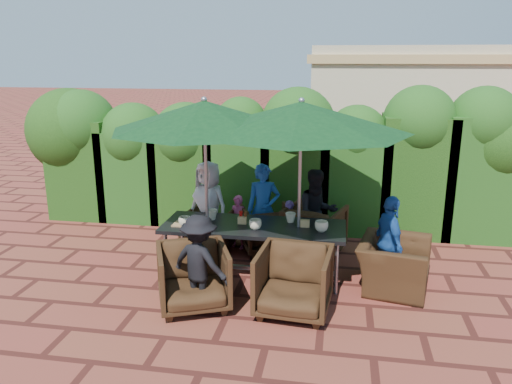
% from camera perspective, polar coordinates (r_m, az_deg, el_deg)
% --- Properties ---
extents(ground, '(80.00, 80.00, 0.00)m').
position_cam_1_polar(ground, '(7.01, -1.37, -9.68)').
color(ground, maroon).
rests_on(ground, ground).
extents(dining_table, '(2.46, 0.90, 0.75)m').
position_cam_1_polar(dining_table, '(6.79, -0.27, -4.38)').
color(dining_table, black).
rests_on(dining_table, ground).
extents(umbrella_left, '(2.49, 2.49, 2.46)m').
position_cam_1_polar(umbrella_left, '(6.55, -5.91, 8.66)').
color(umbrella_left, gray).
rests_on(umbrella_left, ground).
extents(umbrella_right, '(2.81, 2.81, 2.46)m').
position_cam_1_polar(umbrella_right, '(6.39, 5.19, 8.52)').
color(umbrella_right, gray).
rests_on(umbrella_right, ground).
extents(chair_far_left, '(0.77, 0.73, 0.71)m').
position_cam_1_polar(chair_far_left, '(7.97, -5.06, -3.85)').
color(chair_far_left, black).
rests_on(chair_far_left, ground).
extents(chair_far_mid, '(0.96, 0.94, 0.78)m').
position_cam_1_polar(chair_far_mid, '(7.79, 1.35, -4.02)').
color(chair_far_mid, black).
rests_on(chair_far_mid, ground).
extents(chair_far_right, '(1.02, 0.98, 0.85)m').
position_cam_1_polar(chair_far_right, '(7.70, 6.67, -4.07)').
color(chair_far_right, black).
rests_on(chair_far_right, ground).
extents(chair_near_left, '(1.06, 1.03, 0.85)m').
position_cam_1_polar(chair_near_left, '(6.13, -7.18, -9.29)').
color(chair_near_left, black).
rests_on(chair_near_left, ground).
extents(chair_near_right, '(0.91, 0.86, 0.87)m').
position_cam_1_polar(chair_near_right, '(5.96, 4.35, -9.83)').
color(chair_near_right, black).
rests_on(chair_near_right, ground).
extents(chair_end_right, '(0.83, 1.10, 0.87)m').
position_cam_1_polar(chair_end_right, '(6.79, 15.50, -7.14)').
color(chair_end_right, black).
rests_on(chair_end_right, ground).
extents(adult_far_left, '(0.80, 0.64, 1.41)m').
position_cam_1_polar(adult_far_left, '(7.80, -5.43, -1.59)').
color(adult_far_left, silver).
rests_on(adult_far_left, ground).
extents(adult_far_mid, '(0.58, 0.50, 1.39)m').
position_cam_1_polar(adult_far_mid, '(7.64, 0.85, -1.96)').
color(adult_far_mid, '#1C4D9B').
rests_on(adult_far_mid, ground).
extents(adult_far_right, '(0.75, 0.62, 1.35)m').
position_cam_1_polar(adult_far_right, '(7.57, 6.97, -2.43)').
color(adult_far_right, black).
rests_on(adult_far_right, ground).
extents(adult_near_left, '(0.83, 0.58, 1.18)m').
position_cam_1_polar(adult_near_left, '(6.00, -6.46, -8.04)').
color(adult_near_left, black).
rests_on(adult_near_left, ground).
extents(adult_end_right, '(0.56, 0.80, 1.24)m').
position_cam_1_polar(adult_end_right, '(6.76, 14.97, -5.52)').
color(adult_end_right, '#1C4D9B').
rests_on(adult_end_right, ground).
extents(child_left, '(0.37, 0.34, 0.86)m').
position_cam_1_polar(child_left, '(7.89, -2.07, -3.44)').
color(child_left, '#D34A88').
rests_on(child_left, ground).
extents(child_right, '(0.31, 0.26, 0.83)m').
position_cam_1_polar(child_right, '(7.71, 3.83, -4.02)').
color(child_right, '#8051B1').
rests_on(child_right, ground).
extents(pedestrian_a, '(1.63, 1.55, 1.78)m').
position_cam_1_polar(pedestrian_a, '(10.71, 12.93, 3.71)').
color(pedestrian_a, green).
rests_on(pedestrian_a, ground).
extents(pedestrian_b, '(0.99, 0.83, 1.78)m').
position_cam_1_polar(pedestrian_b, '(10.93, 16.76, 3.68)').
color(pedestrian_b, '#D34A88').
rests_on(pedestrian_b, ground).
extents(pedestrian_c, '(1.28, 0.71, 1.90)m').
position_cam_1_polar(pedestrian_c, '(10.79, 19.55, 3.65)').
color(pedestrian_c, '#96989E').
rests_on(pedestrian_c, ground).
extents(cup_a, '(0.17, 0.17, 0.13)m').
position_cam_1_polar(cup_a, '(6.77, -8.15, -3.35)').
color(cup_a, beige).
rests_on(cup_a, dining_table).
extents(cup_b, '(0.15, 0.15, 0.14)m').
position_cam_1_polar(cup_b, '(6.99, -5.06, -2.58)').
color(cup_b, beige).
rests_on(cup_b, dining_table).
extents(cup_c, '(0.17, 0.17, 0.13)m').
position_cam_1_polar(cup_c, '(6.58, -0.08, -3.72)').
color(cup_c, beige).
rests_on(cup_c, dining_table).
extents(cup_d, '(0.14, 0.14, 0.13)m').
position_cam_1_polar(cup_d, '(6.87, 3.97, -2.93)').
color(cup_d, beige).
rests_on(cup_d, dining_table).
extents(cup_e, '(0.18, 0.18, 0.14)m').
position_cam_1_polar(cup_e, '(6.55, 7.50, -3.90)').
color(cup_e, beige).
rests_on(cup_e, dining_table).
extents(ketchup_bottle, '(0.04, 0.04, 0.17)m').
position_cam_1_polar(ketchup_bottle, '(6.83, -1.73, -2.85)').
color(ketchup_bottle, '#B20C0A').
rests_on(ketchup_bottle, dining_table).
extents(sauce_bottle, '(0.04, 0.04, 0.17)m').
position_cam_1_polar(sauce_bottle, '(6.81, -1.20, -2.92)').
color(sauce_bottle, '#4C230C').
rests_on(sauce_bottle, dining_table).
extents(serving_tray, '(0.35, 0.25, 0.02)m').
position_cam_1_polar(serving_tray, '(6.84, -7.95, -3.64)').
color(serving_tray, '#9B764B').
rests_on(serving_tray, dining_table).
extents(number_block_left, '(0.12, 0.06, 0.10)m').
position_cam_1_polar(number_block_left, '(6.80, -1.58, -3.25)').
color(number_block_left, tan).
rests_on(number_block_left, dining_table).
extents(number_block_right, '(0.12, 0.06, 0.10)m').
position_cam_1_polar(number_block_right, '(6.70, 5.62, -3.59)').
color(number_block_right, tan).
rests_on(number_block_right, dining_table).
extents(hedge_wall, '(9.10, 1.60, 2.52)m').
position_cam_1_polar(hedge_wall, '(8.82, 0.45, 4.77)').
color(hedge_wall, black).
rests_on(hedge_wall, ground).
extents(building, '(6.20, 3.08, 3.20)m').
position_cam_1_polar(building, '(13.49, 19.60, 8.62)').
color(building, beige).
rests_on(building, ground).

